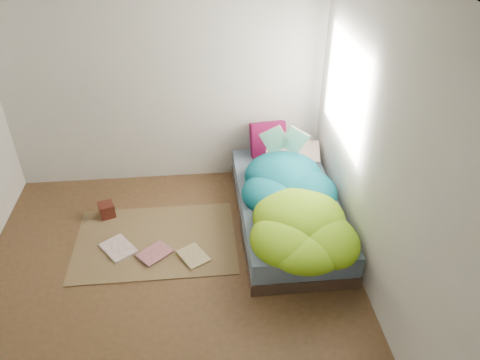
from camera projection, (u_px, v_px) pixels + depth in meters
The scene contains 12 objects.
ground at pixel (169, 280), 4.28m from camera, with size 3.50×3.50×0.00m, color #44311A.
room_walls at pixel (152, 120), 3.38m from camera, with size 3.54×3.54×2.62m.
bed at pixel (287, 209), 4.88m from camera, with size 1.00×2.00×0.34m.
duvet at pixel (293, 195), 4.51m from camera, with size 0.96×1.84×0.34m, color #07606F, non-canonical shape.
rug at pixel (156, 241), 4.72m from camera, with size 1.60×1.10×0.01m, color brown.
pillow_floral at pixel (292, 154), 5.34m from camera, with size 0.61×0.38×0.14m, color #EEE8CE.
pillow_magenta at pixel (268, 140), 5.36m from camera, with size 0.40×0.13×0.40m, color #47041A.
open_book at pixel (285, 132), 4.95m from camera, with size 0.42×0.09×0.26m, color green, non-canonical shape.
wooden_box at pixel (107, 210), 5.01m from camera, with size 0.15×0.15×0.15m, color #3A0E0D.
floor_book_a at pixel (107, 254), 4.53m from camera, with size 0.25×0.34×0.03m, color white.
floor_book_b at pixel (148, 248), 4.60m from camera, with size 0.23×0.31×0.03m, color #BC6C72.
floor_book_c at pixel (183, 261), 4.46m from camera, with size 0.22×0.30×0.02m, color tan.
Camera 1 is at (0.35, -3.09, 3.15)m, focal length 35.00 mm.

